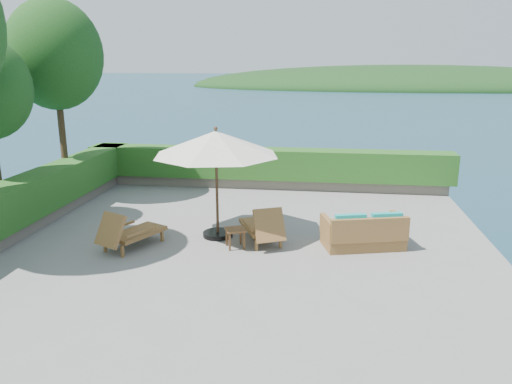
# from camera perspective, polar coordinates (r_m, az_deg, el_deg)

# --- Properties ---
(ground) EXTENTS (12.00, 12.00, 0.00)m
(ground) POSITION_cam_1_polar(r_m,az_deg,el_deg) (11.95, -1.96, -6.02)
(ground) COLOR gray
(ground) RESTS_ON ground
(foundation) EXTENTS (12.00, 12.00, 3.00)m
(foundation) POSITION_cam_1_polar(r_m,az_deg,el_deg) (12.59, -1.90, -12.64)
(foundation) COLOR #5F564B
(foundation) RESTS_ON ocean
(ocean) EXTENTS (600.00, 600.00, 0.00)m
(ocean) POSITION_cam_1_polar(r_m,az_deg,el_deg) (13.31, -1.84, -18.19)
(ocean) COLOR #18384B
(ocean) RESTS_ON ground
(offshore_island) EXTENTS (126.00, 57.60, 12.60)m
(offshore_island) POSITION_cam_1_polar(r_m,az_deg,el_deg) (152.94, 16.83, 11.40)
(offshore_island) COLOR black
(offshore_island) RESTS_ON ocean
(planter_wall_far) EXTENTS (12.00, 0.60, 0.36)m
(planter_wall_far) POSITION_cam_1_polar(r_m,az_deg,el_deg) (17.21, 1.19, 1.10)
(planter_wall_far) COLOR #72685B
(planter_wall_far) RESTS_ON ground
(planter_wall_left) EXTENTS (0.60, 12.00, 0.36)m
(planter_wall_left) POSITION_cam_1_polar(r_m,az_deg,el_deg) (13.94, -25.34, -3.65)
(planter_wall_left) COLOR #72685B
(planter_wall_left) RESTS_ON ground
(hedge_far) EXTENTS (12.40, 0.90, 1.00)m
(hedge_far) POSITION_cam_1_polar(r_m,az_deg,el_deg) (17.06, 1.20, 3.28)
(hedge_far) COLOR #1C4513
(hedge_far) RESTS_ON planter_wall_far
(hedge_left) EXTENTS (0.90, 12.40, 1.00)m
(hedge_left) POSITION_cam_1_polar(r_m,az_deg,el_deg) (13.76, -25.65, -1.00)
(hedge_left) COLOR #1C4513
(hedge_left) RESTS_ON planter_wall_left
(tree_far) EXTENTS (2.80, 2.80, 6.03)m
(tree_far) POSITION_cam_1_polar(r_m,az_deg,el_deg) (16.27, -22.03, 14.30)
(tree_far) COLOR #462E1B
(tree_far) RESTS_ON ground
(patio_umbrella) EXTENTS (3.59, 3.59, 2.75)m
(patio_umbrella) POSITION_cam_1_polar(r_m,az_deg,el_deg) (11.94, -4.59, 5.46)
(patio_umbrella) COLOR black
(patio_umbrella) RESTS_ON ground
(lounge_left) EXTENTS (1.34, 1.79, 0.96)m
(lounge_left) POSITION_cam_1_polar(r_m,az_deg,el_deg) (11.95, -14.34, -4.46)
(lounge_left) COLOR brown
(lounge_left) RESTS_ON ground
(lounge_right) EXTENTS (1.32, 1.82, 0.97)m
(lounge_right) POSITION_cam_1_polar(r_m,az_deg,el_deg) (11.95, 0.76, -3.96)
(lounge_right) COLOR brown
(lounge_right) RESTS_ON ground
(side_table) EXTENTS (0.57, 0.57, 0.46)m
(side_table) POSITION_cam_1_polar(r_m,az_deg,el_deg) (11.65, -2.40, -4.60)
(side_table) COLOR brown
(side_table) RESTS_ON ground
(wicker_loveseat) EXTENTS (2.03, 1.40, 0.91)m
(wicker_loveseat) POSITION_cam_1_polar(r_m,az_deg,el_deg) (11.92, 12.23, -4.62)
(wicker_loveseat) COLOR brown
(wicker_loveseat) RESTS_ON ground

